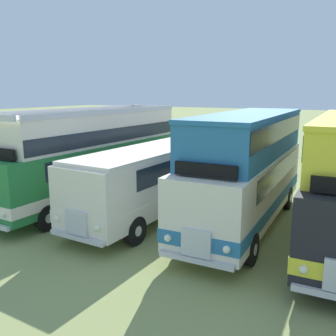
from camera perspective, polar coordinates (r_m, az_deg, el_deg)
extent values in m
cube|color=#237538|center=(18.61, -11.20, 0.19)|extent=(2.77, 11.46, 2.30)
cube|color=silver|center=(18.74, -11.13, -1.61)|extent=(2.81, 11.50, 0.44)
cube|color=#19232D|center=(18.80, -10.47, 2.19)|extent=(2.74, 9.06, 0.76)
sphere|color=#EAEACC|center=(14.37, -23.78, -6.48)|extent=(0.22, 0.22, 0.22)
cube|color=silver|center=(18.52, -10.92, 6.09)|extent=(2.65, 10.56, 1.50)
cube|color=silver|center=(22.26, -2.83, 9.25)|extent=(2.40, 0.16, 0.24)
cube|color=silver|center=(17.70, -8.06, 8.54)|extent=(0.35, 10.51, 0.24)
cube|color=silver|center=(19.28, -13.73, 8.57)|extent=(0.35, 10.51, 0.24)
cube|color=#19232D|center=(18.55, -10.89, 5.17)|extent=(2.69, 10.46, 0.64)
cylinder|color=black|center=(15.33, -18.01, -7.22)|extent=(0.30, 1.05, 1.04)
cylinder|color=silver|center=(15.22, -17.63, -7.33)|extent=(0.03, 0.36, 0.36)
cylinder|color=black|center=(17.06, -23.19, -5.69)|extent=(0.30, 1.05, 1.04)
cylinder|color=silver|center=(17.17, -23.49, -5.60)|extent=(0.03, 0.36, 0.36)
cylinder|color=black|center=(21.24, -1.75, -1.43)|extent=(0.30, 1.05, 1.04)
cylinder|color=silver|center=(21.16, -1.41, -1.48)|extent=(0.03, 0.36, 0.36)
cylinder|color=black|center=(22.52, -6.72, -0.75)|extent=(0.30, 1.05, 1.04)
cylinder|color=silver|center=(22.61, -7.02, -0.71)|extent=(0.03, 0.36, 0.36)
cube|color=silver|center=(16.75, -0.50, -0.85)|extent=(2.86, 11.05, 2.30)
cube|color=silver|center=(16.89, -0.50, -2.84)|extent=(2.90, 11.09, 0.44)
cube|color=#19232D|center=(16.97, 0.20, 1.38)|extent=(2.81, 8.65, 0.76)
cube|color=#19232D|center=(12.42, -13.69, -2.55)|extent=(2.20, 0.17, 0.90)
cube|color=silver|center=(12.71, -13.77, -8.12)|extent=(0.90, 0.15, 0.80)
cube|color=silver|center=(12.86, -13.75, -10.26)|extent=(2.30, 0.22, 0.16)
sphere|color=#EAEACC|center=(12.11, -10.72, -8.98)|extent=(0.22, 0.22, 0.22)
sphere|color=#EAEACC|center=(13.32, -16.58, -7.35)|extent=(0.22, 0.22, 0.22)
cube|color=silver|center=(16.53, -0.51, 3.28)|extent=(2.81, 10.65, 0.14)
cylinder|color=black|center=(13.37, -5.04, -9.46)|extent=(0.31, 1.05, 1.04)
cylinder|color=silver|center=(13.29, -4.51, -9.58)|extent=(0.03, 0.36, 0.36)
cylinder|color=black|center=(14.77, -12.35, -7.62)|extent=(0.31, 1.05, 1.04)
cylinder|color=silver|center=(14.87, -12.78, -7.51)|extent=(0.03, 0.36, 0.36)
cylinder|color=black|center=(19.71, 7.98, -2.58)|extent=(0.31, 1.05, 1.04)
cylinder|color=silver|center=(19.66, 8.39, -2.63)|extent=(0.03, 0.36, 0.36)
cylinder|color=black|center=(20.69, 2.11, -1.79)|extent=(0.31, 1.05, 1.04)
cylinder|color=silver|center=(20.76, 1.75, -1.74)|extent=(0.03, 0.36, 0.36)
cube|color=silver|center=(15.09, 11.69, -2.50)|extent=(2.82, 9.87, 2.30)
cube|color=teal|center=(15.24, 11.60, -4.69)|extent=(2.86, 9.91, 0.44)
cube|color=#19232D|center=(15.34, 12.19, 0.00)|extent=(2.77, 7.47, 0.76)
cube|color=#19232D|center=(10.49, 4.64, -4.87)|extent=(2.20, 0.17, 0.90)
cube|color=silver|center=(10.82, 4.30, -11.38)|extent=(0.90, 0.15, 0.80)
cube|color=silver|center=(11.00, 4.20, -13.83)|extent=(2.30, 0.21, 0.16)
sphere|color=#EAEACC|center=(10.52, 8.90, -12.17)|extent=(0.22, 0.22, 0.22)
sphere|color=#EAEACC|center=(11.16, -0.05, -10.60)|extent=(0.22, 0.22, 0.22)
cube|color=teal|center=(14.99, 12.25, 4.77)|extent=(2.69, 8.96, 1.50)
cube|color=teal|center=(14.92, 12.39, 7.90)|extent=(2.75, 9.07, 0.14)
cube|color=#19232D|center=(14.96, 12.30, 5.91)|extent=(2.72, 8.87, 0.68)
cube|color=black|center=(10.75, 5.71, -0.36)|extent=(1.90, 0.18, 0.40)
cylinder|color=black|center=(12.16, 12.49, -11.92)|extent=(0.31, 1.05, 1.04)
cylinder|color=silver|center=(12.13, 13.19, -12.02)|extent=(0.03, 0.36, 0.36)
cylinder|color=black|center=(12.86, 2.38, -10.30)|extent=(0.31, 1.05, 1.04)
cylinder|color=silver|center=(12.92, 1.77, -10.19)|extent=(0.03, 0.36, 0.36)
cylinder|color=black|center=(18.09, 17.73, -4.32)|extent=(0.31, 1.05, 1.04)
cylinder|color=silver|center=(18.07, 18.20, -4.37)|extent=(0.03, 0.36, 0.36)
cylinder|color=black|center=(18.57, 10.72, -3.56)|extent=(0.31, 1.05, 1.04)
cylinder|color=silver|center=(18.61, 10.27, -3.51)|extent=(0.03, 0.36, 0.36)
sphere|color=#EAEACC|center=(9.91, 19.89, -14.32)|extent=(0.22, 0.22, 0.22)
cylinder|color=black|center=(11.68, 19.49, -13.36)|extent=(0.32, 1.05, 1.04)
cylinder|color=silver|center=(11.69, 18.74, -13.27)|extent=(0.03, 0.36, 0.36)
cylinder|color=black|center=(17.70, 22.24, -5.00)|extent=(0.32, 1.05, 1.04)
cylinder|color=silver|center=(17.71, 21.75, -4.95)|extent=(0.03, 0.36, 0.36)
cylinder|color=#8C704C|center=(30.41, -0.59, 2.57)|extent=(0.08, 0.08, 1.05)
cylinder|color=#8C704C|center=(27.38, 14.36, 1.18)|extent=(0.08, 0.08, 1.05)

